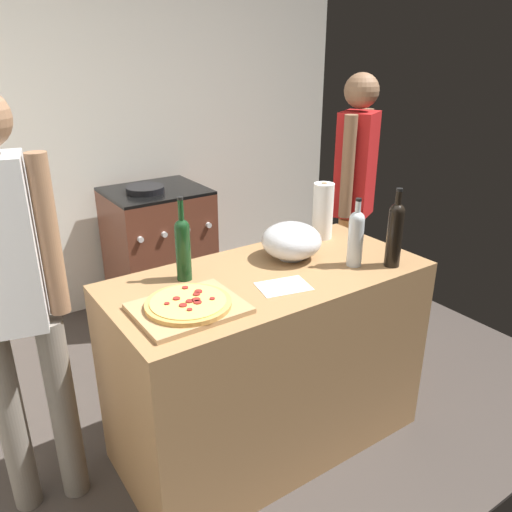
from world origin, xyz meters
TOP-DOWN VIEW (x-y plane):
  - ground_plane at (0.00, 1.23)m, footprint 3.81×3.07m
  - kitchen_wall_rear at (0.00, 2.52)m, footprint 3.81×0.10m
  - counter at (-0.01, 0.59)m, footprint 1.42×0.68m
  - cutting_board at (-0.46, 0.49)m, footprint 0.40×0.32m
  - pizza at (-0.46, 0.49)m, footprint 0.33×0.33m
  - mixing_bowl at (0.18, 0.68)m, footprint 0.28×0.28m
  - paper_towel_roll at (0.48, 0.81)m, footprint 0.10×0.10m
  - wine_bottle_dark at (0.36, 0.46)m, footprint 0.07×0.07m
  - wine_bottle_clear at (-0.34, 0.75)m, footprint 0.06×0.06m
  - wine_bottle_green at (0.50, 0.35)m, footprint 0.07×0.07m
  - recipe_sheet at (-0.04, 0.45)m, footprint 0.24×0.19m
  - stove at (0.13, 2.12)m, footprint 0.65×0.59m
  - person_in_stripes at (-1.00, 0.83)m, footprint 0.37×0.24m
  - person_in_red at (1.04, 1.15)m, footprint 0.36×0.28m

SIDE VIEW (x-z plane):
  - ground_plane at x=0.00m, z-range -0.02..0.00m
  - counter at x=-0.01m, z-range 0.00..0.91m
  - stove at x=0.13m, z-range -0.02..0.95m
  - recipe_sheet at x=-0.04m, z-range 0.91..0.91m
  - cutting_board at x=-0.46m, z-range 0.91..0.93m
  - pizza at x=-0.46m, z-range 0.92..0.95m
  - person_in_red at x=1.04m, z-range 0.14..1.83m
  - mixing_bowl at x=0.18m, z-range 0.91..1.08m
  - person_in_stripes at x=-1.00m, z-range 0.14..1.86m
  - wine_bottle_dark at x=0.36m, z-range 0.89..1.20m
  - paper_towel_roll at x=0.48m, z-range 0.90..1.20m
  - wine_bottle_clear at x=-0.34m, z-range 0.88..1.24m
  - wine_bottle_green at x=0.50m, z-range 0.89..1.25m
  - kitchen_wall_rear at x=0.00m, z-range 0.00..2.60m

